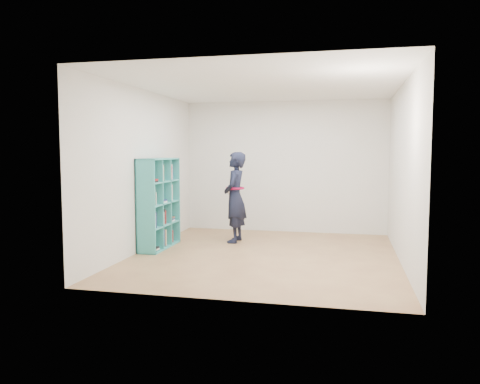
# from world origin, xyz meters

# --- Properties ---
(floor) EXTENTS (4.50, 4.50, 0.00)m
(floor) POSITION_xyz_m (0.00, 0.00, 0.00)
(floor) COLOR #8E6140
(floor) RESTS_ON ground
(ceiling) EXTENTS (4.50, 4.50, 0.00)m
(ceiling) POSITION_xyz_m (0.00, 0.00, 2.60)
(ceiling) COLOR white
(ceiling) RESTS_ON wall_back
(wall_left) EXTENTS (0.02, 4.50, 2.60)m
(wall_left) POSITION_xyz_m (-2.00, 0.00, 1.30)
(wall_left) COLOR silver
(wall_left) RESTS_ON floor
(wall_right) EXTENTS (0.02, 4.50, 2.60)m
(wall_right) POSITION_xyz_m (2.00, 0.00, 1.30)
(wall_right) COLOR silver
(wall_right) RESTS_ON floor
(wall_back) EXTENTS (4.00, 0.02, 2.60)m
(wall_back) POSITION_xyz_m (0.00, 2.25, 1.30)
(wall_back) COLOR silver
(wall_back) RESTS_ON floor
(wall_front) EXTENTS (4.00, 0.02, 2.60)m
(wall_front) POSITION_xyz_m (0.00, -2.25, 1.30)
(wall_front) COLOR silver
(wall_front) RESTS_ON floor
(bookshelf) EXTENTS (0.33, 1.12, 1.50)m
(bookshelf) POSITION_xyz_m (-1.85, 0.20, 0.73)
(bookshelf) COLOR teal
(bookshelf) RESTS_ON floor
(person) EXTENTS (0.39, 0.59, 1.60)m
(person) POSITION_xyz_m (-0.70, 0.96, 0.80)
(person) COLOR black
(person) RESTS_ON floor
(smartphone) EXTENTS (0.01, 0.11, 0.14)m
(smartphone) POSITION_xyz_m (-0.84, 1.05, 0.91)
(smartphone) COLOR silver
(smartphone) RESTS_ON person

